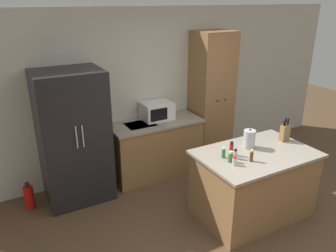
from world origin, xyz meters
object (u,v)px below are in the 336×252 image
object	(u,v)px
refrigerator	(74,137)
pantry_cabinet	(211,98)
spice_bottle_amber_oil	(231,149)
spice_bottle_pale_salt	(223,153)
spice_bottle_green_herb	(252,156)
kettle	(249,139)
microwave	(157,111)
spice_bottle_orange_cap	(231,157)
spice_bottle_short_red	(235,154)
fire_extinguisher	(29,197)
knife_block	(285,132)
spice_bottle_tall_dark	(235,161)

from	to	relation	value
refrigerator	pantry_cabinet	size ratio (longest dim) A/B	0.83
refrigerator	spice_bottle_amber_oil	world-z (taller)	refrigerator
spice_bottle_pale_salt	refrigerator	bearing A→B (deg)	135.29
pantry_cabinet	spice_bottle_amber_oil	xyz separation A→B (m)	(-0.79, -1.52, -0.13)
spice_bottle_amber_oil	spice_bottle_green_herb	world-z (taller)	spice_bottle_amber_oil
spice_bottle_amber_oil	spice_bottle_pale_salt	xyz separation A→B (m)	(-0.13, -0.01, -0.02)
kettle	microwave	bearing A→B (deg)	110.23
spice_bottle_amber_oil	spice_bottle_orange_cap	xyz separation A→B (m)	(-0.12, -0.14, -0.02)
spice_bottle_short_red	spice_bottle_pale_salt	distance (m)	0.14
refrigerator	fire_extinguisher	bearing A→B (deg)	179.61
knife_block	spice_bottle_amber_oil	world-z (taller)	knife_block
refrigerator	knife_block	world-z (taller)	refrigerator
microwave	spice_bottle_amber_oil	bearing A→B (deg)	-82.16
pantry_cabinet	spice_bottle_short_red	world-z (taller)	pantry_cabinet
spice_bottle_tall_dark	spice_bottle_pale_salt	distance (m)	0.22
fire_extinguisher	kettle	bearing A→B (deg)	-27.75
microwave	kettle	distance (m)	1.62
microwave	spice_bottle_tall_dark	world-z (taller)	microwave
spice_bottle_short_red	kettle	size ratio (longest dim) A/B	0.47
spice_bottle_amber_oil	spice_bottle_pale_salt	distance (m)	0.13
refrigerator	kettle	distance (m)	2.36
spice_bottle_tall_dark	spice_bottle_pale_salt	xyz separation A→B (m)	(0.01, 0.22, 0.01)
spice_bottle_tall_dark	spice_bottle_amber_oil	size ratio (longest dim) A/B	0.62
microwave	spice_bottle_tall_dark	bearing A→B (deg)	-87.34
spice_bottle_pale_salt	kettle	world-z (taller)	kettle
spice_bottle_amber_oil	kettle	size ratio (longest dim) A/B	0.68
pantry_cabinet	spice_bottle_green_herb	world-z (taller)	pantry_cabinet
kettle	fire_extinguisher	size ratio (longest dim) A/B	0.66
kettle	fire_extinguisher	bearing A→B (deg)	152.25
spice_bottle_amber_oil	spice_bottle_orange_cap	world-z (taller)	spice_bottle_amber_oil
spice_bottle_amber_oil	refrigerator	bearing A→B (deg)	137.88
spice_bottle_tall_dark	knife_block	bearing A→B (deg)	12.25
spice_bottle_green_herb	microwave	bearing A→B (deg)	100.02
spice_bottle_amber_oil	spice_bottle_pale_salt	bearing A→B (deg)	-175.17
spice_bottle_orange_cap	kettle	distance (m)	0.51
spice_bottle_short_red	kettle	bearing A→B (deg)	24.52
spice_bottle_green_herb	spice_bottle_pale_salt	distance (m)	0.33
spice_bottle_tall_dark	spice_bottle_amber_oil	xyz separation A→B (m)	(0.13, 0.23, 0.03)
spice_bottle_short_red	refrigerator	bearing A→B (deg)	135.64
spice_bottle_short_red	spice_bottle_amber_oil	size ratio (longest dim) A/B	0.70
spice_bottle_orange_cap	knife_block	bearing A→B (deg)	7.59
refrigerator	spice_bottle_pale_salt	bearing A→B (deg)	-44.71
spice_bottle_short_red	kettle	world-z (taller)	kettle
spice_bottle_tall_dark	spice_bottle_pale_salt	world-z (taller)	spice_bottle_pale_salt
spice_bottle_amber_oil	fire_extinguisher	world-z (taller)	spice_bottle_amber_oil
spice_bottle_tall_dark	spice_bottle_short_red	distance (m)	0.17
spice_bottle_green_herb	spice_bottle_tall_dark	bearing A→B (deg)	175.86
spice_bottle_amber_oil	spice_bottle_orange_cap	size ratio (longest dim) A/B	1.31
microwave	spice_bottle_green_herb	distance (m)	1.86
spice_bottle_short_red	pantry_cabinet	bearing A→B (deg)	63.59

